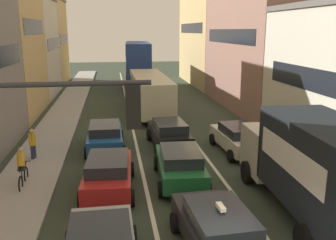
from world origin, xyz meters
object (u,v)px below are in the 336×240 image
(hatchback_centre_lane_third, at_px, (169,133))
(pedestrian_near_kerb, at_px, (33,143))
(wagon_left_lane_second, at_px, (108,172))
(sedan_left_lane_third, at_px, (105,136))
(cyclist_on_sidewalk, at_px, (22,168))
(sedan_centre_lane_second, at_px, (180,164))
(bus_far_queue_secondary, at_px, (138,63))
(removalist_box_truck, at_px, (311,162))
(sedan_right_lane_behind_truck, at_px, (238,138))
(bus_mid_queue_primary, at_px, (150,90))
(traffic_light_pole, at_px, (34,168))
(taxi_centre_lane_front, at_px, (218,230))

(hatchback_centre_lane_third, relative_size, pedestrian_near_kerb, 2.64)
(wagon_left_lane_second, height_order, sedan_left_lane_third, same)
(cyclist_on_sidewalk, bearing_deg, sedan_centre_lane_second, -94.38)
(hatchback_centre_lane_third, bearing_deg, pedestrian_near_kerb, 97.57)
(wagon_left_lane_second, xyz_separation_m, bus_far_queue_secondary, (3.13, 27.07, 2.03))
(removalist_box_truck, relative_size, sedan_centre_lane_second, 1.77)
(sedan_centre_lane_second, bearing_deg, sedan_right_lane_behind_truck, -43.97)
(sedan_left_lane_third, xyz_separation_m, pedestrian_near_kerb, (-3.51, -1.28, 0.15))
(sedan_left_lane_third, height_order, bus_mid_queue_primary, bus_mid_queue_primary)
(traffic_light_pole, relative_size, sedan_right_lane_behind_truck, 1.26)
(removalist_box_truck, xyz_separation_m, taxi_centre_lane_front, (-3.78, -1.91, -1.18))
(removalist_box_truck, relative_size, bus_far_queue_secondary, 0.73)
(bus_mid_queue_primary, bearing_deg, removalist_box_truck, -168.49)
(bus_far_queue_secondary, bearing_deg, wagon_left_lane_second, 176.14)
(cyclist_on_sidewalk, relative_size, pedestrian_near_kerb, 1.04)
(removalist_box_truck, distance_m, bus_mid_queue_primary, 18.05)
(pedestrian_near_kerb, bearing_deg, bus_far_queue_secondary, 90.45)
(wagon_left_lane_second, bearing_deg, bus_mid_queue_primary, -9.16)
(bus_far_queue_secondary, xyz_separation_m, pedestrian_near_kerb, (-6.85, -22.90, -1.88))
(removalist_box_truck, bearing_deg, sedan_centre_lane_second, 50.03)
(sedan_right_lane_behind_truck, relative_size, cyclist_on_sidewalk, 2.53)
(removalist_box_truck, xyz_separation_m, cyclist_on_sidewalk, (-10.41, 3.94, -1.12))
(removalist_box_truck, distance_m, sedan_left_lane_third, 11.14)
(removalist_box_truck, xyz_separation_m, bus_mid_queue_primary, (-3.71, 17.66, -0.21))
(removalist_box_truck, xyz_separation_m, sedan_right_lane_behind_truck, (-0.10, 7.03, -1.18))
(bus_far_queue_secondary, distance_m, pedestrian_near_kerb, 23.98)
(sedan_centre_lane_second, height_order, pedestrian_near_kerb, pedestrian_near_kerb)
(sedan_right_lane_behind_truck, bearing_deg, hatchback_centre_lane_third, 64.55)
(sedan_left_lane_third, bearing_deg, bus_mid_queue_primary, -20.76)
(cyclist_on_sidewalk, distance_m, pedestrian_near_kerb, 3.27)
(traffic_light_pole, bearing_deg, bus_far_queue_secondary, 82.73)
(traffic_light_pole, xyz_separation_m, cyclist_on_sidewalk, (-2.26, 8.15, -2.97))
(hatchback_centre_lane_third, xyz_separation_m, sedan_right_lane_behind_truck, (3.49, -1.47, 0.00))
(sedan_centre_lane_second, relative_size, bus_mid_queue_primary, 0.42)
(wagon_left_lane_second, height_order, cyclist_on_sidewalk, cyclist_on_sidewalk)
(hatchback_centre_lane_third, relative_size, bus_far_queue_secondary, 0.41)
(traffic_light_pole, height_order, wagon_left_lane_second, traffic_light_pole)
(traffic_light_pole, bearing_deg, sedan_centre_lane_second, 61.19)
(sedan_centre_lane_second, bearing_deg, traffic_light_pole, 154.51)
(sedan_centre_lane_second, relative_size, sedan_left_lane_third, 1.02)
(sedan_centre_lane_second, bearing_deg, taxi_centre_lane_front, -175.57)
(traffic_light_pole, bearing_deg, cyclist_on_sidewalk, 105.52)
(bus_mid_queue_primary, bearing_deg, hatchback_centre_lane_third, -179.60)
(sedan_centre_lane_second, distance_m, sedan_right_lane_behind_truck, 5.15)
(taxi_centre_lane_front, relative_size, bus_far_queue_secondary, 0.41)
(taxi_centre_lane_front, bearing_deg, removalist_box_truck, -66.26)
(sedan_centre_lane_second, relative_size, pedestrian_near_kerb, 2.65)
(wagon_left_lane_second, bearing_deg, cyclist_on_sidewalk, 78.72)
(bus_mid_queue_primary, relative_size, cyclist_on_sidewalk, 6.08)
(taxi_centre_lane_front, relative_size, cyclist_on_sidewalk, 2.54)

